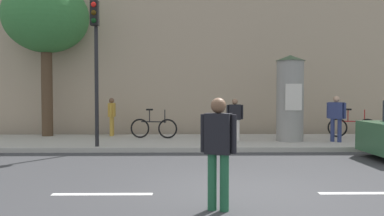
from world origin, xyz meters
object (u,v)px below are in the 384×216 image
poster_column (290,98)px  bicycle_leaning (154,128)px  pedestrian_near_pole (112,114)px  pedestrian_in_light_jacket (219,144)px  pedestrian_with_backpack (336,115)px  street_tree (46,18)px  traffic_light (95,50)px  bicycle_upright (352,127)px  pedestrian_with_bag (235,117)px

poster_column → bicycle_leaning: bearing=169.8°
poster_column → pedestrian_near_pole: 6.79m
pedestrian_in_light_jacket → pedestrian_with_backpack: (4.64, 7.37, 0.04)m
street_tree → traffic_light: bearing=-50.8°
poster_column → pedestrian_with_backpack: (1.51, -0.33, -0.59)m
pedestrian_with_backpack → bicycle_upright: (1.11, 1.30, -0.54)m
traffic_light → pedestrian_with_bag: bearing=17.9°
traffic_light → poster_column: size_ratio=1.50×
bicycle_leaning → bicycle_upright: same height
pedestrian_with_bag → pedestrian_in_light_jacket: bearing=-98.9°
pedestrian_with_backpack → street_tree: bearing=168.8°
traffic_light → bicycle_leaning: 3.86m
poster_column → pedestrian_in_light_jacket: (-3.13, -7.70, -0.63)m
bicycle_upright → street_tree: bearing=176.1°
pedestrian_with_backpack → bicycle_upright: pedestrian_with_backpack is taller
pedestrian_in_light_jacket → street_tree: bearing=122.1°
pedestrian_in_light_jacket → pedestrian_near_pole: bearing=109.9°
poster_column → pedestrian_in_light_jacket: bearing=-112.1°
pedestrian_near_pole → pedestrian_with_backpack: bearing=-14.4°
street_tree → pedestrian_with_backpack: size_ratio=3.82×
poster_column → bicycle_leaning: 5.04m
pedestrian_in_light_jacket → poster_column: bearing=67.9°
pedestrian_in_light_jacket → pedestrian_with_bag: bearing=81.1°
poster_column → street_tree: 9.72m
pedestrian_with_bag → bicycle_upright: (4.55, 1.00, -0.46)m
pedestrian_in_light_jacket → bicycle_leaning: pedestrian_in_light_jacket is taller
street_tree → pedestrian_near_pole: bearing=-0.6°
pedestrian_with_bag → street_tree: bearing=165.9°
pedestrian_with_bag → pedestrian_with_backpack: (3.44, -0.31, 0.08)m
pedestrian_with_bag → bicycle_leaning: size_ratio=0.84×
traffic_light → street_tree: bearing=129.2°
poster_column → pedestrian_near_pole: poster_column is taller
bicycle_upright → bicycle_leaning: bearing=-179.2°
street_tree → pedestrian_with_bag: size_ratio=4.08×
bicycle_leaning → bicycle_upright: size_ratio=1.03×
pedestrian_near_pole → pedestrian_with_backpack: (8.04, -2.06, 0.06)m
traffic_light → pedestrian_with_bag: traffic_light is taller
pedestrian_with_bag → pedestrian_near_pole: size_ratio=0.99×
street_tree → poster_column: bearing=-11.0°
street_tree → pedestrian_with_bag: bearing=-14.1°
street_tree → bicycle_leaning: 6.01m
pedestrian_with_backpack → bicycle_leaning: 6.47m
pedestrian_with_bag → pedestrian_with_backpack: size_ratio=0.94×
poster_column → bicycle_upright: 3.01m
poster_column → pedestrian_near_pole: bearing=165.2°
traffic_light → poster_column: (6.42, 1.47, -1.49)m
bicycle_upright → pedestrian_in_light_jacket: bearing=-123.5°
street_tree → bicycle_upright: bearing=-3.9°
pedestrian_in_light_jacket → pedestrian_with_bag: pedestrian_in_light_jacket is taller
poster_column → street_tree: (-9.05, 1.76, 3.05)m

